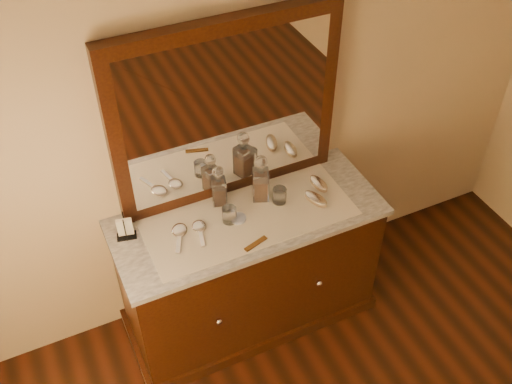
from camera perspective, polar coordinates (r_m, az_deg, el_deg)
dresser_cabinet at (r=3.46m, az=-0.71°, el=-7.42°), size 1.40×0.55×0.82m
dresser_plinth at (r=3.75m, az=-0.66°, el=-11.05°), size 1.46×0.59×0.08m
knob_left at (r=3.20m, az=-3.55°, el=-12.23°), size 0.04×0.04×0.04m
knob_right at (r=3.36m, az=6.05°, el=-8.64°), size 0.04×0.04×0.04m
marble_top at (r=3.14m, az=-0.77°, el=-2.44°), size 1.44×0.59×0.03m
mirror_frame at (r=2.99m, az=-2.83°, el=7.61°), size 1.20×0.08×1.00m
mirror_glass at (r=2.96m, az=-2.57°, el=7.27°), size 1.06×0.01×0.86m
lace_runner at (r=3.12m, az=-0.62°, el=-2.45°), size 1.10×0.45×0.00m
pin_dish at (r=3.10m, az=-1.70°, el=-2.53°), size 0.10×0.10×0.01m
comb at (r=2.98m, az=-0.02°, el=-4.95°), size 0.14×0.06×0.01m
napkin_rack at (r=3.06m, az=-12.38°, el=-3.41°), size 0.11×0.08×0.15m
decanter_left at (r=3.14m, az=-3.57°, el=0.28°), size 0.09×0.09×0.25m
decanter_right at (r=3.16m, az=0.44°, el=0.95°), size 0.11×0.11×0.28m
brush_near at (r=3.20m, az=5.73°, el=-0.67°), size 0.11×0.16×0.04m
brush_far at (r=3.30m, az=6.00°, el=0.79°), size 0.08×0.15×0.04m
hand_mirror_outer at (r=3.05m, az=-7.32°, el=-3.86°), size 0.13×0.21×0.02m
hand_mirror_inner at (r=3.06m, az=-5.41°, el=-3.48°), size 0.09×0.19×0.02m
tumblers at (r=3.12m, az=-0.11°, el=-1.23°), size 0.38×0.10×0.09m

